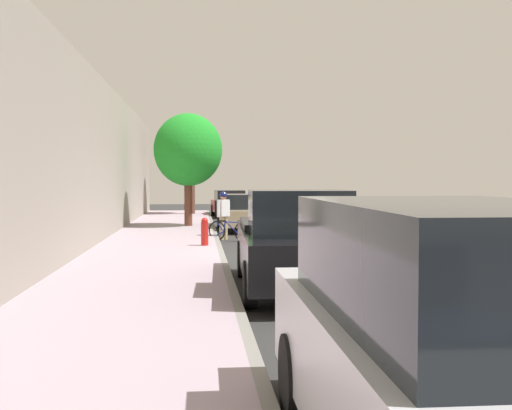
# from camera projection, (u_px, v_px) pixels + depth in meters

# --- Properties ---
(ground) EXTENTS (72.94, 72.94, 0.00)m
(ground) POSITION_uv_depth(u_px,v_px,m) (286.00, 257.00, 16.82)
(ground) COLOR #2E2E2E
(sidewalk) EXTENTS (3.62, 45.58, 0.16)m
(sidewalk) POSITION_uv_depth(u_px,v_px,m) (151.00, 256.00, 16.47)
(sidewalk) COLOR #A5919F
(sidewalk) RESTS_ON ground
(curb_edge) EXTENTS (0.16, 45.58, 0.16)m
(curb_edge) POSITION_uv_depth(u_px,v_px,m) (221.00, 255.00, 16.65)
(curb_edge) COLOR gray
(curb_edge) RESTS_ON ground
(lane_stripe_centre) EXTENTS (0.14, 44.20, 0.01)m
(lane_stripe_centre) POSITION_uv_depth(u_px,v_px,m) (375.00, 253.00, 17.76)
(lane_stripe_centre) COLOR white
(lane_stripe_centre) RESTS_ON ground
(lane_stripe_bike_edge) EXTENTS (0.12, 45.58, 0.01)m
(lane_stripe_bike_edge) POSITION_uv_depth(u_px,v_px,m) (275.00, 257.00, 16.79)
(lane_stripe_bike_edge) COLOR white
(lane_stripe_bike_edge) RESTS_ON ground
(building_facade) EXTENTS (0.50, 45.58, 5.44)m
(building_facade) POSITION_uv_depth(u_px,v_px,m) (71.00, 157.00, 16.17)
(building_facade) COLOR #9D9488
(building_facade) RESTS_ON ground
(parked_sedan_red_nearest) EXTENTS (2.05, 4.50, 1.52)m
(parked_sedan_red_nearest) POSITION_uv_depth(u_px,v_px,m) (229.00, 204.00, 34.93)
(parked_sedan_red_nearest) COLOR maroon
(parked_sedan_red_nearest) RESTS_ON ground
(parked_sedan_tan_second) EXTENTS (1.99, 4.47, 1.52)m
(parked_sedan_tan_second) POSITION_uv_depth(u_px,v_px,m) (242.00, 213.00, 25.52)
(parked_sedan_tan_second) COLOR tan
(parked_sedan_tan_second) RESTS_ON ground
(parked_pickup_black_mid) EXTENTS (2.16, 5.37, 1.95)m
(parked_pickup_black_mid) POSITION_uv_depth(u_px,v_px,m) (293.00, 244.00, 11.69)
(parked_pickup_black_mid) COLOR black
(parked_pickup_black_mid) RESTS_ON ground
(parked_suv_silver_far) EXTENTS (2.00, 4.72, 1.99)m
(parked_suv_silver_far) POSITION_uv_depth(u_px,v_px,m) (458.00, 347.00, 4.06)
(parked_suv_silver_far) COLOR #B7BABF
(parked_suv_silver_far) RESTS_ON ground
(bicycle_at_curb) EXTENTS (1.46, 0.99, 0.74)m
(bicycle_at_curb) POSITION_uv_depth(u_px,v_px,m) (230.00, 230.00, 21.22)
(bicycle_at_curb) COLOR black
(bicycle_at_curb) RESTS_ON ground
(cyclist_with_backpack) EXTENTS (0.55, 0.54, 1.71)m
(cyclist_with_backpack) POSITION_uv_depth(u_px,v_px,m) (223.00, 210.00, 21.64)
(cyclist_with_backpack) COLOR #C6B284
(cyclist_with_backpack) RESTS_ON ground
(street_tree_near_cyclist) EXTENTS (2.60, 2.60, 5.49)m
(street_tree_near_cyclist) POSITION_uv_depth(u_px,v_px,m) (191.00, 142.00, 35.28)
(street_tree_near_cyclist) COLOR brown
(street_tree_near_cyclist) RESTS_ON sidewalk
(street_tree_mid_block) EXTENTS (2.91, 2.91, 4.79)m
(street_tree_mid_block) POSITION_uv_depth(u_px,v_px,m) (188.00, 150.00, 26.03)
(street_tree_mid_block) COLOR brown
(street_tree_mid_block) RESTS_ON sidewalk
(fire_hydrant) EXTENTS (0.22, 0.22, 0.84)m
(fire_hydrant) POSITION_uv_depth(u_px,v_px,m) (205.00, 231.00, 18.36)
(fire_hydrant) COLOR red
(fire_hydrant) RESTS_ON sidewalk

